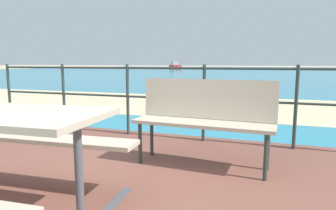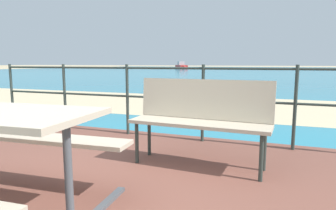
# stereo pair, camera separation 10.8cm
# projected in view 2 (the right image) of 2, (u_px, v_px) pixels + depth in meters

# --- Properties ---
(sea_water) EXTENTS (90.00, 90.00, 0.01)m
(sea_water) POSITION_uv_depth(u_px,v_px,m) (267.00, 71.00, 39.21)
(sea_water) COLOR teal
(sea_water) RESTS_ON ground
(beach_strip) EXTENTS (54.05, 4.93, 0.01)m
(beach_strip) POSITION_uv_depth(u_px,v_px,m) (216.00, 106.00, 7.98)
(beach_strip) COLOR beige
(beach_strip) RESTS_ON ground
(park_bench) EXTENTS (1.49, 0.48, 0.92)m
(park_bench) POSITION_uv_depth(u_px,v_px,m) (201.00, 114.00, 3.14)
(park_bench) COLOR #BCAD93
(park_bench) RESTS_ON patio_paving
(railing_fence) EXTENTS (5.94, 0.04, 1.07)m
(railing_fence) POSITION_uv_depth(u_px,v_px,m) (163.00, 92.00, 4.28)
(railing_fence) COLOR #2D3833
(railing_fence) RESTS_ON patio_paving
(boat_mid) EXTENTS (3.19, 3.89, 1.40)m
(boat_mid) POSITION_uv_depth(u_px,v_px,m) (181.00, 66.00, 55.13)
(boat_mid) COLOR red
(boat_mid) RESTS_ON sea_water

